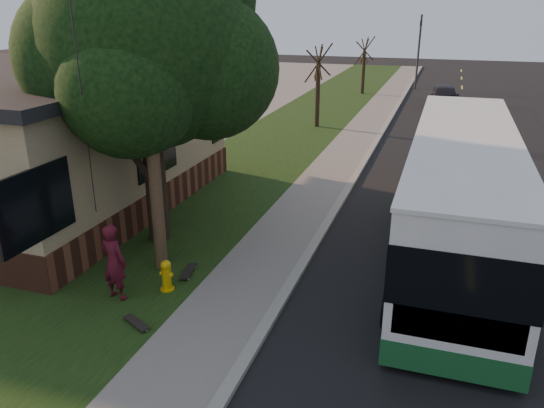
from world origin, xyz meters
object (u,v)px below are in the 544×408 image
Objects in this scene: transit_bus at (460,190)px; skateboard_spare at (136,323)px; fire_hydrant at (167,275)px; skateboarder at (114,262)px; dumpster at (88,170)px; traffic_signal at (419,47)px; skateboard_main at (188,271)px; leafy_tree at (149,48)px; distant_car at (444,96)px; bare_tree_far at (364,66)px; utility_pole at (147,80)px; bare_tree_near at (318,87)px.

transit_bus is 15.28× the size of skateboard_spare.
skateboarder is at bearing -143.85° from fire_hydrant.
skateboarder reaches higher than fire_hydrant.
dumpster is (-5.31, 6.31, -0.25)m from skateboarder.
skateboard_main is at bearing -95.17° from traffic_signal.
leafy_tree is 8.95× the size of skateboard_main.
dumpster is (-9.30, -28.33, -2.47)m from traffic_signal.
distant_car reaches higher than skateboard_spare.
distant_car is at bearing 60.55° from dumpster.
skateboard_main is 25.88m from distant_car.
skateboarder reaches higher than dumpster.
traffic_signal is 29.73m from transit_bus.
transit_bus is at bearing -84.07° from traffic_signal.
bare_tree_far is 29.20m from skateboard_main.
utility_pole is at bearing -90.60° from bare_tree_far.
distant_car is (5.79, -3.81, -1.27)m from bare_tree_far.
distant_car is at bearing -33.36° from bare_tree_far.
transit_bus is at bearing -92.00° from distant_car.
leafy_tree is 8.68m from transit_bus.
traffic_signal is 29.92m from dumpster.
skateboarder is 0.41× the size of distant_car.
bare_tree_far is at bearing 87.55° from leafy_tree.
skateboard_main is at bearing -37.35° from dumpster.
skateboarder is (0.02, -18.65, -1.20)m from bare_tree_near.
distant_car is (6.10, 25.19, -3.90)m from utility_pole.
bare_tree_far reaches higher than skateboard_spare.
traffic_signal is (3.10, 34.00, 2.73)m from fire_hydrant.
skateboard_main is (0.98, 1.51, -0.82)m from skateboarder.
traffic_signal is at bearing 85.17° from skateboard_spare.
traffic_signal is at bearing 84.83° from skateboard_main.
skateboard_main is 2.33m from skateboard_spare.
traffic_signal reaches higher than transit_bus.
leafy_tree is at bearing -166.80° from transit_bus.
leafy_tree is at bearing 120.67° from fire_hydrant.
bare_tree_near is at bearing 93.34° from skateboard_main.
dumpster reaches higher than fire_hydrant.
skateboard_spare is at bearing -48.58° from dumpster.
skateboard_main is at bearing -89.02° from bare_tree_far.
bare_tree_far is (-0.40, 30.00, 1.57)m from fire_hydrant.
bare_tree_near reaches higher than skateboard_spare.
bare_tree_far is 0.35× the size of transit_bus.
dumpster is 0.37× the size of distant_car.
utility_pole is 26.21m from distant_car.
fire_hydrant is at bearing -89.24° from bare_tree_far.
bare_tree_near is (-0.90, 18.00, 1.72)m from fire_hydrant.
bare_tree_near is 4.94× the size of skateboard_main.
dumpster is (-5.30, -12.33, -1.45)m from bare_tree_near.
fire_hydrant is at bearing -54.62° from utility_pole.
utility_pole reaches higher than dumpster.
traffic_signal is 0.47× the size of transit_bus.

